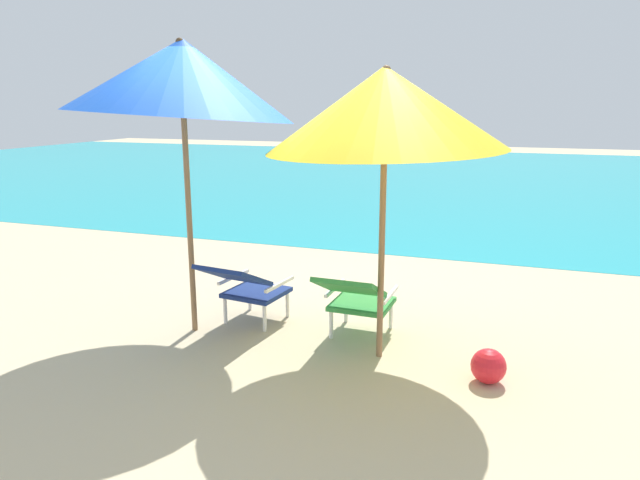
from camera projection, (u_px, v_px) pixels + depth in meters
name	position (u px, v px, depth m)	size (l,w,h in m)	color
ground_plane	(395.00, 236.00, 9.13)	(40.00, 40.00, 0.00)	#CCB78E
ocean_band	(452.00, 177.00, 16.32)	(40.00, 18.00, 0.01)	teal
lounge_chair_left	(246.00, 285.00, 5.37)	(0.65, 0.94, 0.68)	navy
lounge_chair_right	(356.00, 297.00, 5.05)	(0.56, 0.89, 0.68)	#338E3D
beach_umbrella_left	(182.00, 78.00, 4.85)	(2.74, 2.74, 2.64)	olive
beach_umbrella_right	(385.00, 109.00, 4.36)	(2.53, 2.53, 2.35)	olive
beach_ball	(488.00, 366.00, 4.34)	(0.26, 0.26, 0.26)	red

